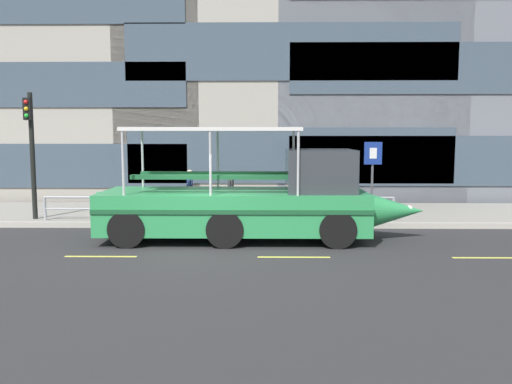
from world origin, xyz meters
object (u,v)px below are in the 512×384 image
at_px(traffic_light_pole, 31,143).
at_px(parking_sign, 373,166).
at_px(pedestrian_mid_left, 231,190).
at_px(pedestrian_mid_right, 190,189).
at_px(duck_tour_boat, 254,202).
at_px(pedestrian_near_bow, 339,187).

height_order(traffic_light_pole, parking_sign, traffic_light_pole).
distance_m(pedestrian_mid_left, pedestrian_mid_right, 1.41).
height_order(parking_sign, pedestrian_mid_left, parking_sign).
bearing_deg(pedestrian_mid_left, parking_sign, -2.65).
xyz_separation_m(traffic_light_pole, duck_tour_boat, (7.44, -2.43, -1.64)).
distance_m(parking_sign, duck_tour_boat, 5.03).
distance_m(duck_tour_boat, pedestrian_near_bow, 4.21).
xyz_separation_m(duck_tour_boat, pedestrian_near_bow, (2.87, 3.07, 0.12)).
xyz_separation_m(traffic_light_pole, pedestrian_mid_left, (6.58, 0.75, -1.63)).
height_order(duck_tour_boat, pedestrian_mid_right, duck_tour_boat).
height_order(pedestrian_near_bow, pedestrian_mid_right, pedestrian_near_bow).
bearing_deg(duck_tour_boat, pedestrian_near_bow, 46.92).
height_order(duck_tour_boat, pedestrian_mid_left, duck_tour_boat).
distance_m(traffic_light_pole, duck_tour_boat, 7.99).
height_order(duck_tour_boat, pedestrian_near_bow, duck_tour_boat).
xyz_separation_m(traffic_light_pole, pedestrian_mid_right, (5.19, 0.46, -1.56)).
bearing_deg(traffic_light_pole, pedestrian_near_bow, 3.56).
relative_size(duck_tour_boat, pedestrian_mid_left, 6.15).
height_order(parking_sign, pedestrian_near_bow, parking_sign).
distance_m(traffic_light_pole, pedestrian_near_bow, 10.44).
xyz_separation_m(duck_tour_boat, pedestrian_mid_left, (-0.86, 3.18, 0.01)).
bearing_deg(parking_sign, duck_tour_boat, -143.50).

